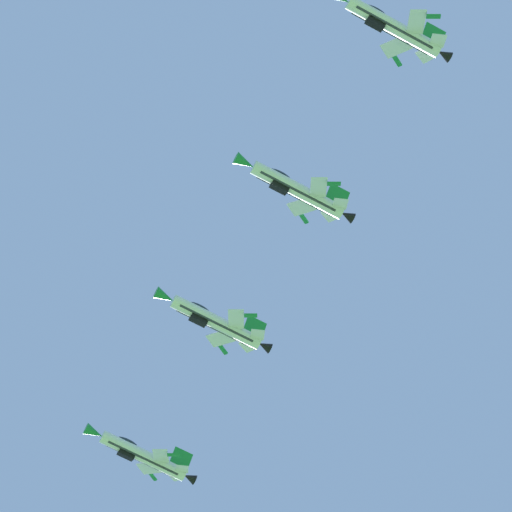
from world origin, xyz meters
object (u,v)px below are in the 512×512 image
Objects in this scene: fighter_jet_left_wing at (296,189)px; fighter_jet_right_wing at (214,321)px; fighter_jet_lead at (391,26)px; fighter_jet_left_outer at (141,455)px.

fighter_jet_left_wing is 19.62m from fighter_jet_right_wing.
fighter_jet_lead is at bearing -178.28° from fighter_jet_left_wing.
fighter_jet_left_outer is at bearing 0.06° from fighter_jet_left_wing.
fighter_jet_right_wing is 1.00× the size of fighter_jet_left_outer.
fighter_jet_left_wing is 1.00× the size of fighter_jet_right_wing.
fighter_jet_lead reaches higher than fighter_jet_right_wing.
fighter_jet_lead reaches higher than fighter_jet_left_wing.
fighter_jet_left_wing is at bearing -177.93° from fighter_jet_right_wing.
fighter_jet_lead is 63.58m from fighter_jet_left_outer.
fighter_jet_left_outer is at bearing -1.74° from fighter_jet_right_wing.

